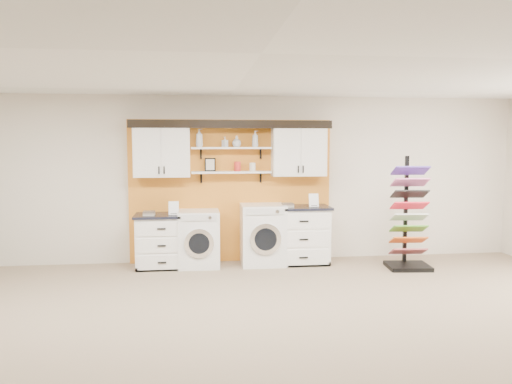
{
  "coord_description": "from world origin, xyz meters",
  "views": [
    {
      "loc": [
        -0.58,
        -4.44,
        2.02
      ],
      "look_at": [
        0.23,
        2.3,
        1.34
      ],
      "focal_mm": 35.0,
      "sensor_mm": 36.0,
      "label": 1
    }
  ],
  "objects": [
    {
      "name": "shelf_lower",
      "position": [
        0.0,
        3.8,
        1.53
      ],
      "size": [
        1.32,
        0.28,
        0.03
      ],
      "primitive_type": "cube",
      "color": "white",
      "rests_on": "wall_back"
    },
    {
      "name": "base_cabinet_left",
      "position": [
        -1.13,
        3.64,
        0.44
      ],
      "size": [
        0.89,
        0.66,
        0.87
      ],
      "color": "white",
      "rests_on": "floor"
    },
    {
      "name": "wall_back",
      "position": [
        0.0,
        4.0,
        1.4
      ],
      "size": [
        10.0,
        0.0,
        10.0
      ],
      "primitive_type": "plane",
      "rotation": [
        1.57,
        0.0,
        0.0
      ],
      "color": "beige",
      "rests_on": "floor"
    },
    {
      "name": "upper_cabinet_right",
      "position": [
        1.13,
        3.79,
        1.88
      ],
      "size": [
        0.9,
        0.35,
        0.84
      ],
      "color": "white",
      "rests_on": "wall_back"
    },
    {
      "name": "washer",
      "position": [
        -0.55,
        3.64,
        0.46
      ],
      "size": [
        0.66,
        0.71,
        0.92
      ],
      "color": "white",
      "rests_on": "floor"
    },
    {
      "name": "canister_red",
      "position": [
        0.1,
        3.8,
        1.62
      ],
      "size": [
        0.11,
        0.11,
        0.16
      ],
      "primitive_type": "cylinder",
      "color": "red",
      "rests_on": "shelf_lower"
    },
    {
      "name": "picture_frame",
      "position": [
        -0.35,
        3.85,
        1.66
      ],
      "size": [
        0.18,
        0.02,
        0.22
      ],
      "color": "black",
      "rests_on": "shelf_lower"
    },
    {
      "name": "shelf_upper",
      "position": [
        0.0,
        3.8,
        1.93
      ],
      "size": [
        1.32,
        0.28,
        0.03
      ],
      "primitive_type": "cube",
      "color": "white",
      "rests_on": "wall_back"
    },
    {
      "name": "sample_rack",
      "position": [
        2.79,
        3.11,
        0.56
      ],
      "size": [
        0.71,
        0.61,
        1.81
      ],
      "rotation": [
        0.0,
        0.0,
        -0.1
      ],
      "color": "black",
      "rests_on": "floor"
    },
    {
      "name": "soap_bottle_a",
      "position": [
        -0.52,
        3.8,
        2.09
      ],
      "size": [
        0.13,
        0.13,
        0.3
      ],
      "primitive_type": "imported",
      "rotation": [
        0.0,
        0.0,
        1.46
      ],
      "color": "silver",
      "rests_on": "shelf_upper"
    },
    {
      "name": "soap_bottle_d",
      "position": [
        0.39,
        3.8,
        2.08
      ],
      "size": [
        0.11,
        0.11,
        0.27
      ],
      "primitive_type": "imported",
      "rotation": [
        0.0,
        0.0,
        1.55
      ],
      "color": "silver",
      "rests_on": "shelf_upper"
    },
    {
      "name": "dryer",
      "position": [
        0.5,
        3.64,
        0.5
      ],
      "size": [
        0.72,
        0.71,
        1.0
      ],
      "color": "white",
      "rests_on": "floor"
    },
    {
      "name": "accent_panel",
      "position": [
        0.0,
        3.96,
        1.2
      ],
      "size": [
        3.4,
        0.07,
        2.4
      ],
      "primitive_type": "cube",
      "color": "orange",
      "rests_on": "wall_back"
    },
    {
      "name": "ceiling",
      "position": [
        0.0,
        0.0,
        2.8
      ],
      "size": [
        10.0,
        10.0,
        0.0
      ],
      "primitive_type": "plane",
      "rotation": [
        3.14,
        0.0,
        0.0
      ],
      "color": "white",
      "rests_on": "wall_back"
    },
    {
      "name": "floor",
      "position": [
        0.0,
        0.0,
        0.0
      ],
      "size": [
        10.0,
        10.0,
        0.0
      ],
      "primitive_type": "plane",
      "color": "gray",
      "rests_on": "ground"
    },
    {
      "name": "crown_molding",
      "position": [
        0.0,
        3.81,
        2.33
      ],
      "size": [
        3.3,
        0.41,
        0.13
      ],
      "color": "black",
      "rests_on": "wall_back"
    },
    {
      "name": "canister_cream",
      "position": [
        0.35,
        3.8,
        1.61
      ],
      "size": [
        0.1,
        0.1,
        0.14
      ],
      "primitive_type": "cylinder",
      "color": "silver",
      "rests_on": "shelf_lower"
    },
    {
      "name": "soap_bottle_b",
      "position": [
        -0.11,
        3.8,
        2.03
      ],
      "size": [
        0.11,
        0.11,
        0.17
      ],
      "primitive_type": "imported",
      "rotation": [
        0.0,
        0.0,
        3.87
      ],
      "color": "silver",
      "rests_on": "shelf_upper"
    },
    {
      "name": "soap_bottle_c",
      "position": [
        0.09,
        3.8,
        2.04
      ],
      "size": [
        0.18,
        0.18,
        0.19
      ],
      "primitive_type": "imported",
      "rotation": [
        0.0,
        0.0,
        2.87
      ],
      "color": "silver",
      "rests_on": "shelf_upper"
    },
    {
      "name": "upper_cabinet_left",
      "position": [
        -1.13,
        3.79,
        1.88
      ],
      "size": [
        0.9,
        0.35,
        0.84
      ],
      "color": "white",
      "rests_on": "wall_back"
    },
    {
      "name": "base_cabinet_right",
      "position": [
        1.13,
        3.64,
        0.48
      ],
      "size": [
        0.98,
        0.66,
        0.96
      ],
      "color": "white",
      "rests_on": "floor"
    }
  ]
}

